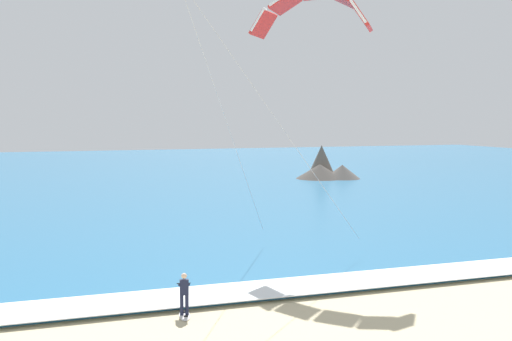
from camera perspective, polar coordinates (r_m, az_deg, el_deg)
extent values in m
cube|color=teal|center=(84.82, -13.40, -0.38)|extent=(200.00, 120.00, 0.20)
cube|color=white|center=(27.40, -1.09, -10.94)|extent=(200.00, 2.84, 0.04)
ellipsoid|color=white|center=(25.00, -6.55, -13.00)|extent=(0.67, 1.45, 0.05)
cube|color=black|center=(25.22, -6.67, -12.73)|extent=(0.17, 0.09, 0.04)
cube|color=black|center=(24.76, -6.43, -13.07)|extent=(0.17, 0.09, 0.04)
cylinder|color=#191E38|center=(24.88, -6.79, -12.14)|extent=(0.14, 0.14, 0.84)
cylinder|color=#191E38|center=(24.89, -6.32, -12.13)|extent=(0.14, 0.14, 0.84)
cube|color=#191E38|center=(24.68, -6.58, -10.53)|extent=(0.37, 0.25, 0.60)
sphere|color=beige|center=(24.57, -6.59, -9.54)|extent=(0.22, 0.22, 0.22)
cylinder|color=#191E38|center=(24.82, -7.02, -10.33)|extent=(0.17, 0.51, 0.22)
cylinder|color=#191E38|center=(24.83, -6.17, -10.31)|extent=(0.17, 0.51, 0.22)
cylinder|color=black|center=(25.04, -6.62, -10.19)|extent=(0.55, 0.13, 0.04)
cube|color=#3F3F42|center=(24.86, -6.58, -10.95)|extent=(0.13, 0.10, 0.10)
cube|color=red|center=(34.07, 9.63, 13.69)|extent=(1.53, 1.75, 1.54)
cube|color=white|center=(33.58, 9.33, 14.12)|extent=(0.81, 0.85, 1.32)
cube|color=red|center=(36.11, 2.67, 15.00)|extent=(1.98, 1.88, 1.12)
cube|color=red|center=(36.29, 0.65, 13.21)|extent=(1.75, 1.51, 1.54)
cube|color=white|center=(35.83, 0.24, 13.59)|extent=(0.81, 0.84, 1.32)
cylinder|color=#B2B2B7|center=(28.62, 2.58, 3.64)|extent=(11.05, 6.00, 11.76)
cylinder|color=#B2B2B7|center=(29.97, -2.45, 3.70)|extent=(7.08, 10.22, 11.76)
cone|color=#47423D|center=(76.77, 5.84, -0.16)|extent=(6.49, 6.49, 1.96)
cone|color=#56514C|center=(76.92, 7.87, -0.19)|extent=(4.92, 4.92, 1.90)
cone|color=#665B51|center=(79.27, 6.00, 0.81)|extent=(3.77, 3.77, 4.18)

